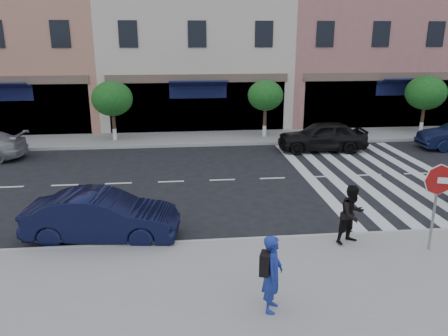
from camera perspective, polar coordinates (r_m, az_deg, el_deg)
The scene contains 14 objects.
ground at distance 13.41m, azimuth 1.50°, elevation -6.98°, with size 120.00×120.00×0.00m, color black.
sidewalk_near at distance 10.10m, azimuth 4.36°, elevation -15.18°, with size 60.00×4.50×0.15m, color gray.
sidewalk_far at distance 23.82m, azimuth -1.93°, elevation 3.93°, with size 60.00×3.00×0.15m, color gray.
building_west_mid at distance 30.66m, azimuth -25.15°, elevation 18.37°, with size 10.00×9.00×14.00m, color tan.
building_centre at distance 29.17m, azimuth -3.96°, elevation 17.03°, with size 11.00×9.00×11.00m, color beige.
building_east_mid at distance 31.99m, azimuth 19.20°, elevation 17.97°, with size 13.00×9.00×13.00m, color #AD6D67.
street_tree_wb at distance 23.41m, azimuth -14.40°, elevation 8.74°, with size 2.10×2.10×3.06m.
street_tree_c at distance 23.61m, azimuth 5.43°, elevation 9.38°, with size 1.90×1.90×3.04m.
street_tree_ea at distance 26.86m, azimuth 24.85°, elevation 8.90°, with size 2.20×2.20×3.19m.
stop_sign at distance 11.99m, azimuth 26.17°, elevation -2.34°, with size 0.77×0.30×2.30m.
photographer at distance 8.86m, azimuth 6.36°, elevation -13.54°, with size 0.59×0.39×1.61m, color navy.
walker at distance 11.95m, azimuth 16.38°, elevation -5.84°, with size 0.78×0.61×1.60m, color black.
car_near_mid at distance 12.49m, azimuth -15.63°, elevation -6.10°, with size 1.44×4.13×1.36m, color black.
car_far_mid at distance 21.85m, azimuth 12.68°, elevation 4.09°, with size 1.72×4.28×1.46m, color black.
Camera 1 is at (-1.63, -12.15, 5.44)m, focal length 35.00 mm.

